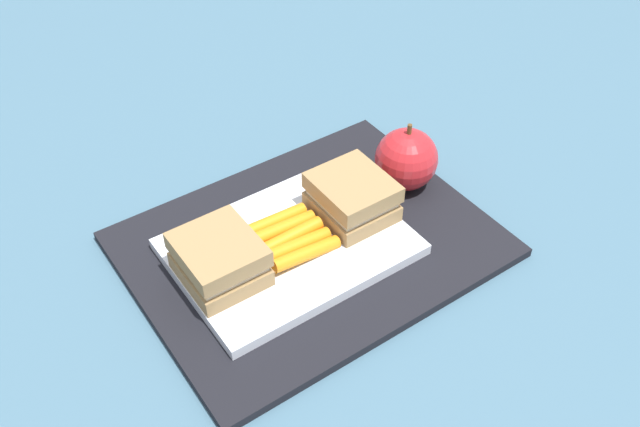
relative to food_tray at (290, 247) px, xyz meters
The scene contains 7 objects.
ground_plane 0.03m from the food_tray, ahead, with size 2.40×2.40×0.00m, color #42667A.
lunchbag_mat 0.03m from the food_tray, ahead, with size 0.36×0.28×0.01m, color black.
food_tray is the anchor object (origin of this frame).
sandwich_half_left 0.08m from the food_tray, behind, with size 0.07×0.08×0.04m.
sandwich_half_right 0.08m from the food_tray, ahead, with size 0.07×0.08×0.04m.
carrot_sticks_bundle 0.01m from the food_tray, 49.22° to the left, with size 0.08×0.07×0.02m.
apple 0.17m from the food_tray, ahead, with size 0.07×0.07×0.08m.
Camera 1 is at (-0.29, -0.43, 0.52)m, focal length 39.45 mm.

